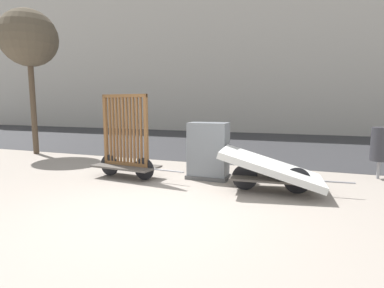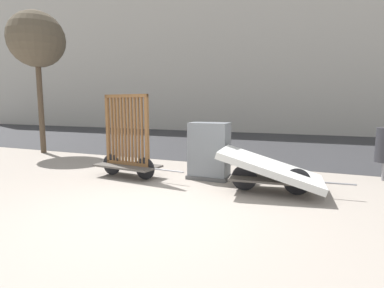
{
  "view_description": "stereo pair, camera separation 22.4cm",
  "coord_description": "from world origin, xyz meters",
  "px_view_note": "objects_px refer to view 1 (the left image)",
  "views": [
    {
      "loc": [
        2.05,
        -3.73,
        1.6
      ],
      "look_at": [
        0.0,
        1.84,
        0.82
      ],
      "focal_mm": 28.0,
      "sensor_mm": 36.0,
      "label": 1
    },
    {
      "loc": [
        2.26,
        -3.65,
        1.6
      ],
      "look_at": [
        0.0,
        1.84,
        0.82
      ],
      "focal_mm": 28.0,
      "sensor_mm": 36.0,
      "label": 2
    }
  ],
  "objects_px": {
    "utility_cabinet": "(208,153)",
    "bike_cart_with_bedframe": "(126,149)",
    "street_tree": "(29,39)",
    "trash_bin": "(380,144)",
    "bike_cart_with_mattress": "(271,169)"
  },
  "relations": [
    {
      "from": "utility_cabinet",
      "to": "trash_bin",
      "type": "height_order",
      "value": "utility_cabinet"
    },
    {
      "from": "bike_cart_with_bedframe",
      "to": "bike_cart_with_mattress",
      "type": "bearing_deg",
      "value": 5.14
    },
    {
      "from": "bike_cart_with_bedframe",
      "to": "bike_cart_with_mattress",
      "type": "xyz_separation_m",
      "value": [
        3.09,
        0.0,
        -0.21
      ]
    },
    {
      "from": "bike_cart_with_mattress",
      "to": "trash_bin",
      "type": "height_order",
      "value": "trash_bin"
    },
    {
      "from": "utility_cabinet",
      "to": "bike_cart_with_bedframe",
      "type": "bearing_deg",
      "value": -161.77
    },
    {
      "from": "bike_cart_with_mattress",
      "to": "utility_cabinet",
      "type": "distance_m",
      "value": 1.5
    },
    {
      "from": "bike_cart_with_bedframe",
      "to": "street_tree",
      "type": "bearing_deg",
      "value": 163.66
    },
    {
      "from": "bike_cart_with_bedframe",
      "to": "trash_bin",
      "type": "bearing_deg",
      "value": 24.38
    },
    {
      "from": "bike_cart_with_bedframe",
      "to": "trash_bin",
      "type": "xyz_separation_m",
      "value": [
        5.2,
        1.81,
        0.11
      ]
    },
    {
      "from": "utility_cabinet",
      "to": "trash_bin",
      "type": "xyz_separation_m",
      "value": [
        3.48,
        1.25,
        0.18
      ]
    },
    {
      "from": "trash_bin",
      "to": "street_tree",
      "type": "distance_m",
      "value": 10.23
    },
    {
      "from": "bike_cart_with_bedframe",
      "to": "trash_bin",
      "type": "distance_m",
      "value": 5.51
    },
    {
      "from": "utility_cabinet",
      "to": "street_tree",
      "type": "bearing_deg",
      "value": 168.82
    },
    {
      "from": "bike_cart_with_bedframe",
      "to": "street_tree",
      "type": "height_order",
      "value": "street_tree"
    },
    {
      "from": "bike_cart_with_mattress",
      "to": "trash_bin",
      "type": "bearing_deg",
      "value": 35.96
    }
  ]
}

